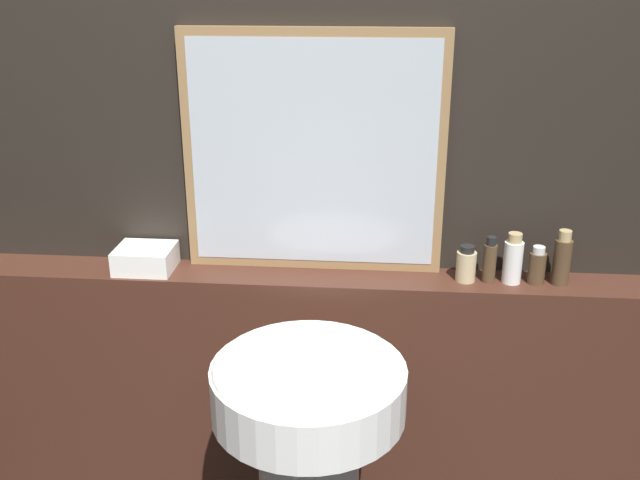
# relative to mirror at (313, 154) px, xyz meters

# --- Properties ---
(wall_back) EXTENTS (8.00, 0.06, 2.50)m
(wall_back) POSITION_rel_mirror_xyz_m (-0.05, 0.05, -0.05)
(wall_back) COLOR black
(wall_back) RESTS_ON ground_plane
(vanity_counter) EXTENTS (2.39, 0.16, 0.96)m
(vanity_counter) POSITION_rel_mirror_xyz_m (-0.05, -0.06, -0.82)
(vanity_counter) COLOR #422319
(vanity_counter) RESTS_ON ground_plane
(mirror) EXTENTS (0.72, 0.03, 0.67)m
(mirror) POSITION_rel_mirror_xyz_m (0.00, 0.00, 0.00)
(mirror) COLOR #937047
(mirror) RESTS_ON vanity_counter
(towel_stack) EXTENTS (0.16, 0.14, 0.07)m
(towel_stack) POSITION_rel_mirror_xyz_m (-0.48, -0.06, -0.30)
(towel_stack) COLOR white
(towel_stack) RESTS_ON vanity_counter
(shampoo_bottle) EXTENTS (0.05, 0.05, 0.10)m
(shampoo_bottle) POSITION_rel_mirror_xyz_m (0.43, -0.06, -0.29)
(shampoo_bottle) COLOR #C6B284
(shampoo_bottle) RESTS_ON vanity_counter
(conditioner_bottle) EXTENTS (0.04, 0.04, 0.13)m
(conditioner_bottle) POSITION_rel_mirror_xyz_m (0.49, -0.06, -0.28)
(conditioner_bottle) COLOR #4C3823
(conditioner_bottle) RESTS_ON vanity_counter
(lotion_bottle) EXTENTS (0.05, 0.05, 0.14)m
(lotion_bottle) POSITION_rel_mirror_xyz_m (0.56, -0.06, -0.27)
(lotion_bottle) COLOR white
(lotion_bottle) RESTS_ON vanity_counter
(body_wash_bottle) EXTENTS (0.05, 0.05, 0.11)m
(body_wash_bottle) POSITION_rel_mirror_xyz_m (0.62, -0.06, -0.29)
(body_wash_bottle) COLOR #4C3823
(body_wash_bottle) RESTS_ON vanity_counter
(hand_soap_bottle) EXTENTS (0.05, 0.05, 0.16)m
(hand_soap_bottle) POSITION_rel_mirror_xyz_m (0.69, -0.06, -0.26)
(hand_soap_bottle) COLOR #4C3823
(hand_soap_bottle) RESTS_ON vanity_counter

